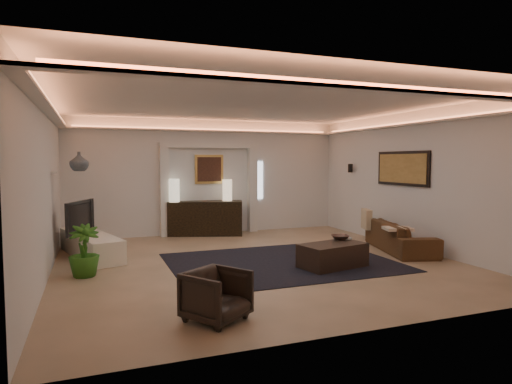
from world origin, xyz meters
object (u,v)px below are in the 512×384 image
object	(u,v)px
console	(206,219)
coffee_table	(333,256)
sofa	(400,237)
armchair	(216,296)

from	to	relation	value
console	coffee_table	world-z (taller)	console
sofa	armchair	bearing A→B (deg)	134.19
console	coffee_table	distance (m)	4.28
console	coffee_table	xyz separation A→B (m)	(1.25, -4.09, -0.20)
coffee_table	console	bearing A→B (deg)	94.50
armchair	console	bearing A→B (deg)	42.64
sofa	coffee_table	bearing A→B (deg)	125.78
console	sofa	size ratio (longest dim) A/B	0.90
sofa	armchair	distance (m)	5.28
console	armchair	xyz separation A→B (m)	(-1.34, -5.86, -0.10)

